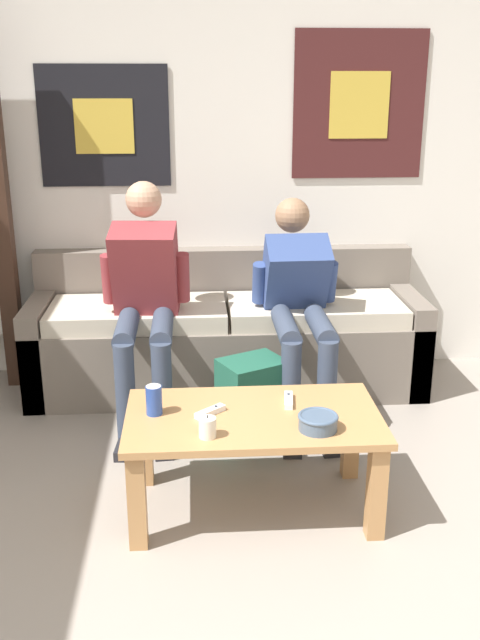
# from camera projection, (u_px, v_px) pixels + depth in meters

# --- Properties ---
(wall_back) EXTENTS (10.00, 0.07, 2.55)m
(wall_back) POSITION_uv_depth(u_px,v_px,m) (210.00, 162.00, 4.19)
(wall_back) COLOR white
(wall_back) RESTS_ON ground_plane
(couch) EXTENTS (2.26, 0.67, 0.77)m
(couch) POSITION_uv_depth(u_px,v_px,m) (227.00, 339.00, 4.18)
(couch) COLOR #70665B
(couch) RESTS_ON ground_plane
(coffee_table) EXTENTS (1.04, 0.58, 0.44)m
(coffee_table) POSITION_uv_depth(u_px,v_px,m) (253.00, 433.00, 2.92)
(coffee_table) COLOR #B27F4C
(coffee_table) RESTS_ON ground_plane
(person_seated_adult) EXTENTS (0.47, 0.87, 1.23)m
(person_seated_adult) POSITION_uv_depth(u_px,v_px,m) (145.00, 294.00, 3.71)
(person_seated_adult) COLOR #384256
(person_seated_adult) RESTS_ON ground_plane
(person_seated_teen) EXTENTS (0.47, 1.00, 1.12)m
(person_seated_teen) POSITION_uv_depth(u_px,v_px,m) (299.00, 299.00, 3.79)
(person_seated_teen) COLOR #384256
(person_seated_teen) RESTS_ON ground_plane
(backpack) EXTENTS (0.38, 0.35, 0.42)m
(backpack) POSITION_uv_depth(u_px,v_px,m) (253.00, 402.00, 3.56)
(backpack) COLOR #1E5642
(backpack) RESTS_ON ground_plane
(ceramic_bowl) EXTENTS (0.16, 0.16, 0.06)m
(ceramic_bowl) POSITION_uv_depth(u_px,v_px,m) (318.00, 421.00, 2.76)
(ceramic_bowl) COLOR #475B75
(ceramic_bowl) RESTS_ON coffee_table
(pillar_candle) EXTENTS (0.07, 0.07, 0.09)m
(pillar_candle) POSITION_uv_depth(u_px,v_px,m) (208.00, 427.00, 2.70)
(pillar_candle) COLOR silver
(pillar_candle) RESTS_ON coffee_table
(drink_can_blue) EXTENTS (0.07, 0.07, 0.12)m
(drink_can_blue) POSITION_uv_depth(u_px,v_px,m) (154.00, 400.00, 2.88)
(drink_can_blue) COLOR #28479E
(drink_can_blue) RESTS_ON coffee_table
(game_controller_near_left) EXTENTS (0.05, 0.15, 0.03)m
(game_controller_near_left) POSITION_uv_depth(u_px,v_px,m) (289.00, 400.00, 3.00)
(game_controller_near_left) COLOR white
(game_controller_near_left) RESTS_ON coffee_table
(game_controller_near_right) EXTENTS (0.13, 0.12, 0.03)m
(game_controller_near_right) POSITION_uv_depth(u_px,v_px,m) (210.00, 412.00, 2.90)
(game_controller_near_right) COLOR white
(game_controller_near_right) RESTS_ON coffee_table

